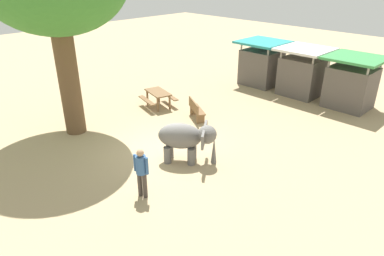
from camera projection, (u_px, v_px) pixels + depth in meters
The scene contains 8 objects.
ground_plane at pixel (166, 151), 13.26m from camera, with size 60.00×60.00×0.00m, color tan.
elephant at pixel (186, 138), 12.21m from camera, with size 2.00×1.89×1.46m.
person_handler at pixel (141, 169), 10.29m from camera, with size 0.49×0.32×1.62m.
wooden_bench at pixel (196, 109), 15.83m from camera, with size 1.42×1.03×0.88m.
picnic_table_near at pixel (158, 95), 17.17m from camera, with size 1.81×1.80×0.78m.
market_stall_teal at pixel (261, 65), 20.22m from camera, with size 2.50×2.50×2.52m.
market_stall_white at pixel (302, 74), 18.56m from camera, with size 2.50×2.50×2.52m.
market_stall_green at pixel (351, 85), 16.90m from camera, with size 2.50×2.50×2.52m.
Camera 1 is at (8.92, -7.52, 6.43)m, focal length 32.63 mm.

